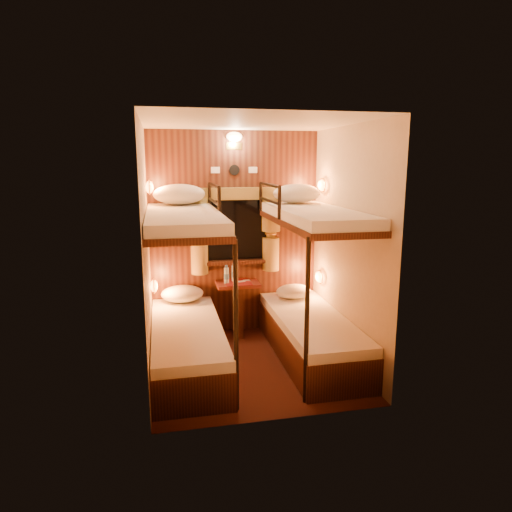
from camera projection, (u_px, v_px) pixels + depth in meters
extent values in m
plane|color=#37120F|center=(252.00, 364.00, 4.69)|extent=(2.10, 2.10, 0.00)
plane|color=silver|center=(252.00, 122.00, 4.20)|extent=(2.10, 2.10, 0.00)
plane|color=#C6B293|center=(234.00, 234.00, 5.45)|extent=(2.40, 0.00, 2.40)
plane|color=#C6B293|center=(279.00, 275.00, 3.44)|extent=(2.40, 0.00, 2.40)
plane|color=#C6B293|center=(147.00, 254.00, 4.24)|extent=(0.00, 2.40, 2.40)
plane|color=#C6B293|center=(348.00, 246.00, 4.65)|extent=(0.00, 2.40, 2.40)
cube|color=black|center=(235.00, 234.00, 5.44)|extent=(2.00, 0.03, 2.40)
cube|color=black|center=(187.00, 351.00, 4.59)|extent=(0.70, 1.90, 0.35)
cube|color=white|center=(187.00, 330.00, 4.54)|extent=(0.68, 1.88, 0.10)
cube|color=black|center=(183.00, 225.00, 4.33)|extent=(0.70, 1.90, 0.06)
cube|color=white|center=(183.00, 217.00, 4.32)|extent=(0.68, 1.88, 0.10)
cylinder|color=black|center=(236.00, 328.00, 3.69)|extent=(0.04, 0.04, 1.45)
cylinder|color=black|center=(210.00, 198.00, 5.21)|extent=(0.04, 0.04, 0.32)
cylinder|color=black|center=(219.00, 204.00, 4.39)|extent=(0.04, 0.04, 0.32)
cylinder|color=black|center=(214.00, 185.00, 4.77)|extent=(0.04, 0.85, 0.04)
cylinder|color=black|center=(214.00, 202.00, 4.80)|extent=(0.03, 0.85, 0.03)
cube|color=black|center=(310.00, 341.00, 4.85)|extent=(0.70, 1.90, 0.35)
cube|color=white|center=(311.00, 321.00, 4.81)|extent=(0.68, 1.88, 0.10)
cube|color=black|center=(314.00, 222.00, 4.59)|extent=(0.70, 1.90, 0.06)
cube|color=white|center=(314.00, 214.00, 4.58)|extent=(0.68, 1.88, 0.10)
cylinder|color=black|center=(307.00, 322.00, 3.81)|extent=(0.04, 0.04, 1.45)
cylinder|color=black|center=(261.00, 197.00, 5.33)|extent=(0.04, 0.04, 0.32)
cylinder|color=black|center=(279.00, 203.00, 4.51)|extent=(0.04, 0.04, 0.32)
cylinder|color=black|center=(269.00, 185.00, 4.89)|extent=(0.04, 0.85, 0.04)
cylinder|color=black|center=(269.00, 201.00, 4.92)|extent=(0.03, 0.85, 0.03)
cube|color=black|center=(235.00, 230.00, 5.41)|extent=(0.98, 0.02, 0.78)
cube|color=black|center=(235.00, 230.00, 5.40)|extent=(0.90, 0.01, 0.70)
cube|color=black|center=(236.00, 262.00, 5.44)|extent=(1.00, 0.12, 0.04)
cube|color=olive|center=(235.00, 194.00, 5.29)|extent=(1.10, 0.06, 0.14)
cylinder|color=olive|center=(199.00, 216.00, 5.24)|extent=(0.22, 0.22, 0.40)
cylinder|color=olive|center=(199.00, 236.00, 5.29)|extent=(0.11, 0.11, 0.12)
cylinder|color=olive|center=(200.00, 257.00, 5.34)|extent=(0.20, 0.20, 0.40)
torus|color=gold|center=(199.00, 236.00, 5.29)|extent=(0.14, 0.14, 0.02)
cylinder|color=olive|center=(271.00, 214.00, 5.42)|extent=(0.22, 0.22, 0.40)
cylinder|color=olive|center=(271.00, 234.00, 5.46)|extent=(0.11, 0.11, 0.12)
cylinder|color=olive|center=(271.00, 254.00, 5.51)|extent=(0.20, 0.20, 0.40)
torus|color=gold|center=(271.00, 234.00, 5.46)|extent=(0.14, 0.14, 0.02)
cylinder|color=black|center=(234.00, 170.00, 5.27)|extent=(0.12, 0.02, 0.12)
cube|color=silver|center=(215.00, 170.00, 5.22)|extent=(0.10, 0.01, 0.07)
cube|color=silver|center=(253.00, 170.00, 5.31)|extent=(0.10, 0.01, 0.07)
cube|color=gold|center=(234.00, 146.00, 5.21)|extent=(0.18, 0.01, 0.08)
ellipsoid|color=#FFCC8C|center=(234.00, 137.00, 5.17)|extent=(0.18, 0.09, 0.11)
ellipsoid|color=orange|center=(154.00, 286.00, 5.02)|extent=(0.08, 0.20, 0.13)
torus|color=gold|center=(154.00, 286.00, 5.02)|extent=(0.02, 0.17, 0.17)
ellipsoid|color=orange|center=(149.00, 187.00, 4.81)|extent=(0.08, 0.20, 0.13)
torus|color=gold|center=(149.00, 187.00, 4.81)|extent=(0.02, 0.17, 0.17)
ellipsoid|color=orange|center=(319.00, 277.00, 5.41)|extent=(0.08, 0.20, 0.13)
torus|color=gold|center=(319.00, 277.00, 5.41)|extent=(0.02, 0.17, 0.17)
ellipsoid|color=orange|center=(322.00, 185.00, 5.20)|extent=(0.08, 0.20, 0.13)
torus|color=gold|center=(322.00, 185.00, 5.20)|extent=(0.02, 0.17, 0.17)
cube|color=#5C2115|center=(238.00, 284.00, 5.38)|extent=(0.50, 0.34, 0.04)
cube|color=black|center=(238.00, 310.00, 5.44)|extent=(0.08, 0.30, 0.61)
cube|color=maroon|center=(238.00, 282.00, 5.37)|extent=(0.30, 0.34, 0.01)
cylinder|color=#99BFE5|center=(226.00, 276.00, 5.32)|extent=(0.06, 0.06, 0.18)
cylinder|color=#3C6BB5|center=(226.00, 276.00, 5.32)|extent=(0.06, 0.06, 0.06)
cylinder|color=#3C6BB5|center=(226.00, 266.00, 5.30)|extent=(0.03, 0.03, 0.03)
cylinder|color=#99BFE5|center=(234.00, 273.00, 5.41)|extent=(0.06, 0.06, 0.19)
cylinder|color=#3C6BB5|center=(234.00, 274.00, 5.41)|extent=(0.06, 0.06, 0.07)
cylinder|color=#3C6BB5|center=(234.00, 264.00, 5.38)|extent=(0.03, 0.03, 0.03)
cube|color=silver|center=(241.00, 282.00, 5.39)|extent=(0.10, 0.08, 0.01)
cube|color=silver|center=(246.00, 280.00, 5.45)|extent=(0.08, 0.06, 0.01)
ellipsoid|color=silver|center=(182.00, 294.00, 5.25)|extent=(0.49, 0.35, 0.19)
ellipsoid|color=silver|center=(294.00, 291.00, 5.40)|extent=(0.42, 0.30, 0.17)
ellipsoid|color=silver|center=(179.00, 194.00, 4.94)|extent=(0.56, 0.40, 0.22)
ellipsoid|color=silver|center=(297.00, 193.00, 5.12)|extent=(0.54, 0.39, 0.21)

